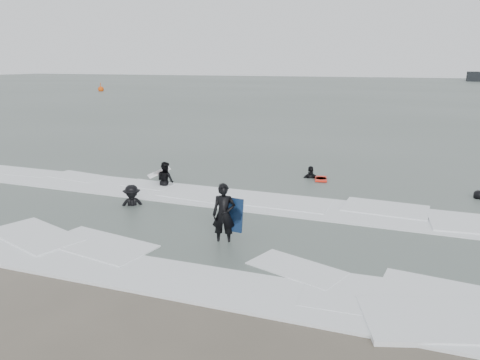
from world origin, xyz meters
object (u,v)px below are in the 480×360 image
(surfer_wading, at_px, (166,187))
(surfer_right_far, at_px, (478,200))
(surfer_breaker, at_px, (132,207))
(surfer_centre, at_px, (224,244))
(buoy, at_px, (101,89))
(surfer_right_near, at_px, (311,179))

(surfer_wading, relative_size, surfer_right_far, 1.07)
(surfer_wading, distance_m, surfer_breaker, 2.94)
(surfer_wading, bearing_deg, surfer_right_far, -144.67)
(surfer_centre, xyz_separation_m, surfer_right_far, (7.22, 7.51, 0.00))
(buoy, bearing_deg, surfer_centre, -50.18)
(surfer_centre, distance_m, surfer_breaker, 4.85)
(surfer_breaker, relative_size, surfer_right_near, 0.97)
(surfer_breaker, bearing_deg, surfer_right_far, -9.63)
(surfer_wading, height_order, surfer_breaker, surfer_breaker)
(surfer_breaker, distance_m, surfer_right_far, 12.87)
(surfer_centre, distance_m, surfer_right_near, 8.45)
(surfer_right_far, bearing_deg, surfer_breaker, 8.00)
(surfer_centre, height_order, surfer_right_far, surfer_centre)
(surfer_centre, xyz_separation_m, surfer_wading, (-4.73, 4.92, 0.00))
(surfer_right_far, relative_size, buoy, 0.92)
(surfer_wading, xyz_separation_m, surfer_right_near, (5.33, 3.52, 0.00))
(surfer_breaker, relative_size, buoy, 1.01)
(surfer_right_far, bearing_deg, buoy, -59.60)
(buoy, bearing_deg, surfer_right_far, -42.27)
(surfer_centre, height_order, surfer_right_near, surfer_centre)
(surfer_breaker, height_order, buoy, buoy)
(surfer_right_far, xyz_separation_m, buoy, (-55.64, 50.57, 0.42))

